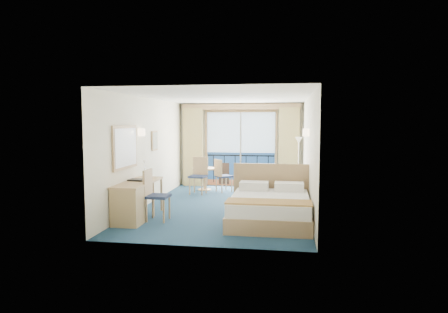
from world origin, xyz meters
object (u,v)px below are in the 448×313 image
(desk, at_px, (130,202))
(nightstand, at_px, (297,196))
(table_chair_a, at_px, (222,174))
(round_table, at_px, (205,173))
(bed, at_px, (270,207))
(desk_chair, at_px, (154,192))
(table_chair_b, at_px, (199,173))
(armchair, at_px, (283,187))
(floor_lamp, at_px, (299,150))

(desk, bearing_deg, nightstand, 30.78)
(table_chair_a, bearing_deg, round_table, 26.37)
(bed, bearing_deg, nightstand, 68.36)
(desk_chair, bearing_deg, table_chair_a, -12.25)
(round_table, bearing_deg, desk_chair, -94.37)
(desk, relative_size, table_chair_b, 1.60)
(table_chair_a, relative_size, table_chair_b, 0.92)
(armchair, xyz_separation_m, floor_lamp, (0.44, 1.07, 0.93))
(desk, distance_m, table_chair_a, 4.16)
(table_chair_a, bearing_deg, floor_lamp, -121.10)
(floor_lamp, relative_size, table_chair_a, 1.68)
(round_table, bearing_deg, desk, -99.31)
(bed, height_order, nightstand, bed)
(table_chair_a, bearing_deg, table_chair_b, 79.78)
(desk, distance_m, table_chair_b, 3.68)
(floor_lamp, relative_size, round_table, 2.17)
(table_chair_a, height_order, table_chair_b, table_chair_b)
(bed, height_order, table_chair_b, bed)
(nightstand, height_order, desk_chair, desk_chair)
(nightstand, distance_m, desk_chair, 3.52)
(table_chair_a, bearing_deg, bed, 165.97)
(floor_lamp, xyz_separation_m, table_chair_a, (-2.27, -0.32, -0.70))
(desk_chair, bearing_deg, armchair, -41.85)
(desk, height_order, table_chair_b, table_chair_b)
(desk_chair, relative_size, round_table, 1.43)
(nightstand, distance_m, desk, 4.01)
(armchair, bearing_deg, table_chair_a, -65.80)
(floor_lamp, bearing_deg, nightstand, -92.12)
(armchair, relative_size, round_table, 0.92)
(floor_lamp, bearing_deg, desk, -129.52)
(armchair, height_order, round_table, round_table)
(nightstand, relative_size, table_chair_b, 0.56)
(floor_lamp, distance_m, desk, 5.60)
(nightstand, relative_size, desk_chair, 0.55)
(table_chair_b, bearing_deg, round_table, 94.17)
(desk, bearing_deg, table_chair_a, 72.32)
(desk, distance_m, desk_chair, 0.54)
(floor_lamp, relative_size, desk, 0.96)
(armchair, distance_m, table_chair_b, 2.49)
(nightstand, relative_size, floor_lamp, 0.36)
(armchair, distance_m, table_chair_a, 1.98)
(armchair, distance_m, round_table, 2.60)
(armchair, relative_size, desk, 0.41)
(armchair, bearing_deg, nightstand, 63.84)
(bed, bearing_deg, table_chair_a, 115.04)
(bed, distance_m, table_chair_b, 3.79)
(desk_chair, xyz_separation_m, table_chair_a, (0.87, 3.63, -0.06))
(desk_chair, bearing_deg, nightstand, -59.37)
(floor_lamp, height_order, table_chair_b, floor_lamp)
(nightstand, bearing_deg, bed, -111.64)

